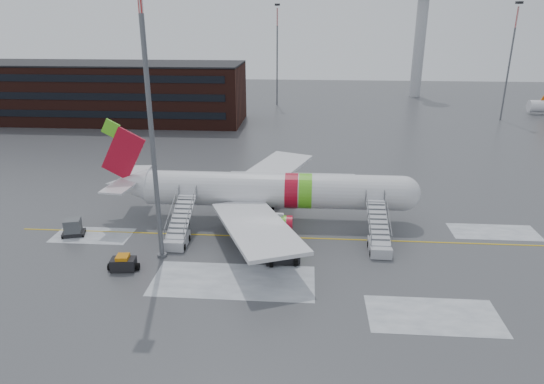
# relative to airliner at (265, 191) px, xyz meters

# --- Properties ---
(ground) EXTENTS (260.00, 260.00, 0.00)m
(ground) POSITION_rel_airliner_xyz_m (4.48, -3.63, -3.42)
(ground) COLOR #494C4F
(ground) RESTS_ON ground
(airliner) EXTENTS (35.03, 32.97, 11.18)m
(airliner) POSITION_rel_airliner_xyz_m (0.00, 0.00, 0.00)
(airliner) COLOR silver
(airliner) RESTS_ON ground
(airstair_fwd) EXTENTS (2.05, 7.70, 3.48)m
(airstair_fwd) POSITION_rel_airliner_xyz_m (11.74, -6.54, -2.35)
(airstair_fwd) COLOR #B1B2B8
(airstair_fwd) RESTS_ON ground
(airstair_aft) EXTENTS (2.05, 7.70, 3.48)m
(airstair_aft) POSITION_rel_airliner_xyz_m (-8.09, -6.54, -2.35)
(airstair_aft) COLOR #B6B8BD
(airstair_aft) RESTS_ON ground
(pushback_tug) EXTENTS (3.41, 2.81, 1.80)m
(pushback_tug) POSITION_rel_airliner_xyz_m (2.29, -10.01, -2.62)
(pushback_tug) COLOR black
(pushback_tug) RESTS_ON ground
(uld_container) EXTENTS (2.56, 2.14, 1.80)m
(uld_container) POSITION_rel_airliner_xyz_m (-19.46, -5.75, -2.58)
(uld_container) COLOR black
(uld_container) RESTS_ON ground
(baggage_tractor) EXTENTS (2.86, 1.50, 1.45)m
(baggage_tractor) POSITION_rel_airliner_xyz_m (-11.62, -12.48, -2.80)
(baggage_tractor) COLOR black
(baggage_tractor) RESTS_ON ground
(light_mast_near) EXTENTS (1.20, 1.20, 27.38)m
(light_mast_near) POSITION_rel_airliner_xyz_m (-8.94, -9.68, 10.68)
(light_mast_near) COLOR #595B60
(light_mast_near) RESTS_ON ground
(terminal_building) EXTENTS (62.00, 16.11, 12.30)m
(terminal_building) POSITION_rel_airliner_xyz_m (-40.52, 51.35, 2.78)
(terminal_building) COLOR #3F1E16
(terminal_building) RESTS_ON ground
(control_tower) EXTENTS (6.40, 6.40, 30.00)m
(control_tower) POSITION_rel_airliner_xyz_m (34.48, 91.37, 15.33)
(control_tower) COLOR #B2B5BA
(control_tower) RESTS_ON ground
(light_mast_far_ne) EXTENTS (1.20, 1.20, 24.25)m
(light_mast_far_ne) POSITION_rel_airliner_xyz_m (46.48, 58.37, 10.42)
(light_mast_far_ne) COLOR #595B60
(light_mast_far_ne) RESTS_ON ground
(light_mast_far_n) EXTENTS (1.20, 1.20, 24.25)m
(light_mast_far_n) POSITION_rel_airliner_xyz_m (-3.52, 74.37, 10.42)
(light_mast_far_n) COLOR #595B60
(light_mast_far_n) RESTS_ON ground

